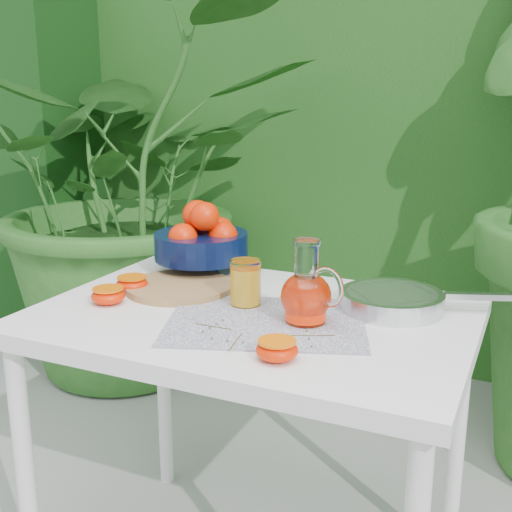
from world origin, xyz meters
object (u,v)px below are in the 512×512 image
at_px(white_table, 253,344).
at_px(cutting_board, 180,287).
at_px(juice_pitcher, 307,294).
at_px(saute_pan, 394,300).
at_px(fruit_bowl, 202,240).

distance_m(white_table, cutting_board, 0.27).
xyz_separation_m(cutting_board, juice_pitcher, (0.38, -0.09, 0.06)).
bearing_deg(saute_pan, white_table, -153.27).
xyz_separation_m(cutting_board, fruit_bowl, (-0.03, 0.17, 0.09)).
relative_size(white_table, fruit_bowl, 2.92).
xyz_separation_m(white_table, cutting_board, (-0.24, 0.07, 0.09)).
bearing_deg(juice_pitcher, saute_pan, 47.45).
relative_size(white_table, saute_pan, 2.26).
relative_size(cutting_board, fruit_bowl, 0.81).
bearing_deg(white_table, saute_pan, 26.73).
distance_m(cutting_board, saute_pan, 0.54).
xyz_separation_m(fruit_bowl, saute_pan, (0.56, -0.10, -0.07)).
distance_m(fruit_bowl, saute_pan, 0.58).
relative_size(juice_pitcher, saute_pan, 0.42).
bearing_deg(cutting_board, saute_pan, 7.88).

